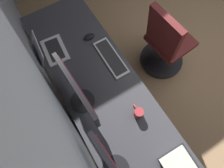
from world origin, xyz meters
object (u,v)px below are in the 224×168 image
Objects in this scene: drawer_pedestal at (110,116)px; book_stack_near at (179,165)px; keyboard_main at (111,58)px; mouse_main at (89,37)px; office_chair at (166,44)px; monitor_secondary at (78,92)px; coffee_mug at (138,113)px; laptop_leftmost at (48,50)px.

book_stack_near is at bearing -162.19° from drawer_pedestal.
keyboard_main reaches higher than drawer_pedestal.
book_stack_near is at bearing -179.13° from mouse_main.
book_stack_near is at bearing 143.20° from office_chair.
monitor_secondary is 0.66m from mouse_main.
coffee_mug is (-0.55, 0.08, 0.03)m from keyboard_main.
laptop_leftmost reaches higher than book_stack_near.
keyboard_main is at bearing -2.38° from book_stack_near.
mouse_main is at bearing 66.24° from office_chair.
drawer_pedestal is 2.19× the size of laptop_leftmost.
monitor_secondary is at bearing -175.41° from laptop_leftmost.
mouse_main is 0.44× the size of book_stack_near.
laptop_leftmost is at bearing 4.59° from monitor_secondary.
laptop_leftmost is at bearing 16.02° from drawer_pedestal.
monitor_secondary is at bearing 118.83° from keyboard_main.
office_chair is at bearing -80.17° from monitor_secondary.
office_chair reaches higher than keyboard_main.
coffee_mug is at bearing 4.77° from book_stack_near.
monitor_secondary is 0.60m from laptop_leftmost.
monitor_secondary reaches higher than drawer_pedestal.
book_stack_near is at bearing -155.17° from monitor_secondary.
coffee_mug reaches higher than book_stack_near.
coffee_mug is at bearing -135.15° from drawer_pedestal.
laptop_leftmost is at bearing 71.83° from office_chair.
laptop_leftmost is 0.57m from keyboard_main.
office_chair reaches higher than laptop_leftmost.
monitor_secondary is at bearing 146.50° from mouse_main.
mouse_main is at bearing 0.87° from book_stack_near.
keyboard_main is (0.22, -0.41, -0.22)m from monitor_secondary.
drawer_pedestal is at bearing 44.85° from coffee_mug.
book_stack_near is 0.24× the size of office_chair.
coffee_mug is (0.47, 0.04, 0.02)m from book_stack_near.
office_chair is (0.35, -0.94, 0.11)m from drawer_pedestal.
coffee_mug reaches higher than mouse_main.
drawer_pedestal is 0.81m from mouse_main.
keyboard_main is 4.05× the size of mouse_main.
keyboard_main is 0.55m from coffee_mug.
coffee_mug is at bearing -157.30° from laptop_leftmost.
drawer_pedestal is 1.65× the size of keyboard_main.
keyboard_main is 3.73× the size of coffee_mug.
keyboard_main is (0.38, -0.24, 0.39)m from drawer_pedestal.
coffee_mug is (-0.32, -0.33, -0.19)m from monitor_secondary.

